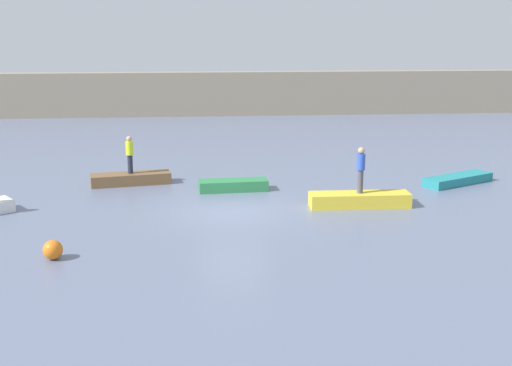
{
  "coord_description": "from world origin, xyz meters",
  "views": [
    {
      "loc": [
        -1.26,
        -24.24,
        6.92
      ],
      "look_at": [
        1.07,
        2.38,
        0.51
      ],
      "focal_mm": 47.85,
      "sensor_mm": 36.0,
      "label": 1
    }
  ],
  "objects": [
    {
      "name": "embankment_wall",
      "position": [
        0.0,
        26.31,
        1.6
      ],
      "size": [
        80.0,
        1.2,
        3.2
      ],
      "primitive_type": "cube",
      "color": "gray",
      "rests_on": "ground_plane"
    },
    {
      "name": "mooring_buoy",
      "position": [
        -5.58,
        -4.67,
        0.29
      ],
      "size": [
        0.59,
        0.59,
        0.59
      ],
      "primitive_type": "sphere",
      "color": "orange",
      "rests_on": "ground_plane"
    },
    {
      "name": "rowboat_yellow",
      "position": [
        4.84,
        0.31,
        0.27
      ],
      "size": [
        3.81,
        0.99,
        0.53
      ],
      "primitive_type": "cube",
      "rotation": [
        0.0,
        0.0,
        -0.01
      ],
      "color": "gold",
      "rests_on": "ground_plane"
    },
    {
      "name": "person_blue_shirt",
      "position": [
        4.84,
        0.31,
        1.52
      ],
      "size": [
        0.32,
        0.32,
        1.76
      ],
      "color": "#4C4C56",
      "rests_on": "rowboat_yellow"
    },
    {
      "name": "ground_plane",
      "position": [
        0.0,
        0.0,
        0.0
      ],
      "size": [
        120.0,
        120.0,
        0.0
      ],
      "primitive_type": "plane",
      "color": "slate"
    },
    {
      "name": "person_hiviz_shirt",
      "position": [
        -4.15,
        4.73,
        1.39
      ],
      "size": [
        0.32,
        0.32,
        1.62
      ],
      "color": "#232838",
      "rests_on": "rowboat_brown"
    },
    {
      "name": "rowboat_brown",
      "position": [
        -4.15,
        4.73,
        0.24
      ],
      "size": [
        3.5,
        1.57,
        0.48
      ],
      "primitive_type": "cube",
      "rotation": [
        0.0,
        0.0,
        0.18
      ],
      "color": "brown",
      "rests_on": "ground_plane"
    },
    {
      "name": "rowboat_green",
      "position": [
        0.19,
        3.23,
        0.22
      ],
      "size": [
        2.9,
        1.1,
        0.45
      ],
      "primitive_type": "cube",
      "rotation": [
        0.0,
        0.0,
        0.07
      ],
      "color": "#2D7F47",
      "rests_on": "ground_plane"
    },
    {
      "name": "rowboat_teal",
      "position": [
        9.95,
        3.59,
        0.19
      ],
      "size": [
        3.45,
        2.42,
        0.38
      ],
      "primitive_type": "cube",
      "rotation": [
        0.0,
        0.0,
        0.48
      ],
      "color": "teal",
      "rests_on": "ground_plane"
    }
  ]
}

